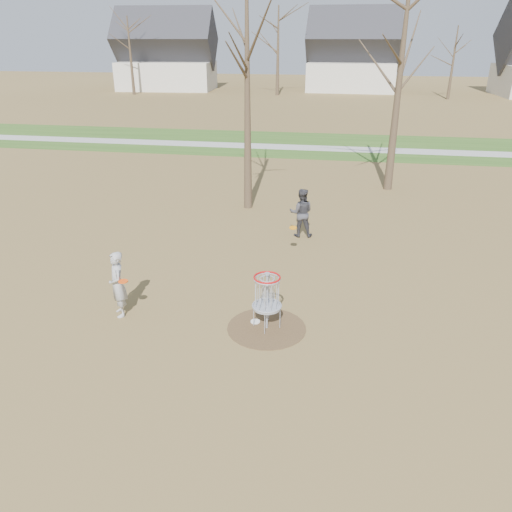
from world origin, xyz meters
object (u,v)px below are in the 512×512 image
(player_throwing, at_px, (301,213))
(disc_grounded, at_px, (255,322))
(disc_golf_basket, at_px, (267,292))
(player_standing, at_px, (118,284))

(player_throwing, bearing_deg, disc_grounded, 79.53)
(disc_grounded, height_order, disc_golf_basket, disc_golf_basket)
(disc_grounded, bearing_deg, player_standing, -176.87)
(player_throwing, height_order, disc_golf_basket, player_throwing)
(disc_golf_basket, bearing_deg, disc_grounded, 145.91)
(player_throwing, bearing_deg, player_standing, 52.18)
(player_standing, height_order, player_throwing, player_throwing)
(player_standing, distance_m, disc_grounded, 3.31)
(player_throwing, distance_m, disc_grounded, 5.72)
(player_standing, xyz_separation_m, disc_grounded, (3.21, 0.18, -0.78))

